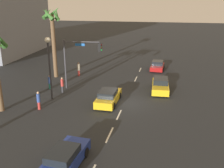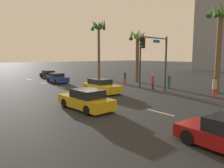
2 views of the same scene
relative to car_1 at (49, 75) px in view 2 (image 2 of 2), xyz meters
The scene contains 19 objects.
ground_plane 18.30m from the car_1, 10.70° to the right, with size 220.00×220.00×0.00m, color #232628.
lane_stripe_0 3.45m from the car_1, 90.52° to the right, with size 2.09×0.14×0.01m, color silver.
lane_stripe_1 7.19m from the car_1, 28.27° to the right, with size 2.30×0.14×0.01m, color silver.
lane_stripe_2 11.81m from the car_1, 16.73° to the right, with size 2.39×0.14×0.01m, color silver.
lane_stripe_3 15.40m from the car_1, 12.74° to the right, with size 2.15×0.14×0.01m, color silver.
lane_stripe_4 26.69m from the car_1, ahead, with size 2.26×0.14×0.01m, color silver.
car_1 is the anchor object (origin of this frame).
car_2 17.62m from the car_1, ahead, with size 4.64×1.96×1.42m.
car_3 6.98m from the car_1, 13.53° to the right, with size 4.47×2.01×1.35m.
car_4 23.48m from the car_1, 16.73° to the right, with size 4.71×2.14×1.45m.
traffic_signal 21.60m from the car_1, ahead, with size 0.71×4.45×5.79m.
streetlamp 18.18m from the car_1, 13.96° to the left, with size 0.56×0.56×6.52m.
pedestrian_0 26.62m from the car_1, ahead, with size 0.53×0.53×1.91m.
pedestrian_1 19.85m from the car_1, 11.76° to the left, with size 0.41×0.41×1.76m.
pedestrian_2 21.08m from the car_1, 16.44° to the left, with size 0.55×0.55×1.67m.
pedestrian_3 15.13m from the car_1, 16.49° to the left, with size 0.37×0.37×1.80m.
palm_tree_0 26.78m from the car_1, 16.65° to the left, with size 2.46×2.56×9.35m.
palm_tree_1 16.14m from the car_1, 29.49° to the left, with size 2.50×2.58×7.62m.
palm_tree_2 11.00m from the car_1, 54.43° to the left, with size 2.76×2.69×9.92m.
Camera 2 is at (17.56, -11.52, 3.81)m, focal length 34.95 mm.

